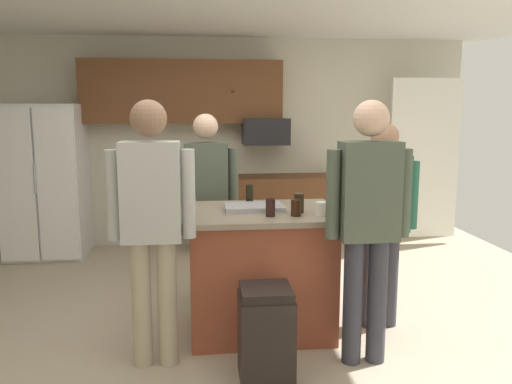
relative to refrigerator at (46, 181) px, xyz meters
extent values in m
plane|color=#B7A88E|center=(2.00, -2.38, -0.89)|extent=(7.04, 7.04, 0.00)
cube|color=beige|center=(2.00, 0.42, 0.41)|extent=(6.40, 0.10, 2.60)
cube|color=white|center=(4.60, 0.02, 0.21)|extent=(0.90, 0.06, 2.00)
cube|color=brown|center=(1.60, 0.22, 1.04)|extent=(2.40, 0.35, 0.75)
sphere|color=#4C3823|center=(2.20, 0.03, 1.04)|extent=(0.04, 0.04, 0.04)
cube|color=brown|center=(2.60, 0.10, -0.44)|extent=(1.80, 0.60, 0.90)
sphere|color=#4C3823|center=(3.05, -0.22, -0.44)|extent=(0.04, 0.04, 0.04)
cube|color=white|center=(0.00, 0.02, 0.00)|extent=(0.87, 0.70, 1.78)
cube|color=white|center=(-0.22, -0.35, 0.00)|extent=(0.41, 0.04, 1.70)
cube|color=white|center=(0.22, -0.35, 0.00)|extent=(0.41, 0.04, 1.70)
cylinder|color=#B2B2B7|center=(0.00, -0.38, 0.09)|extent=(0.02, 0.02, 0.35)
cube|color=black|center=(2.60, 0.12, 0.56)|extent=(0.56, 0.40, 0.32)
cube|color=#9E4C33|center=(2.25, -2.34, -0.43)|extent=(1.06, 0.77, 0.92)
cube|color=gray|center=(2.25, -2.34, 0.05)|extent=(1.20, 0.91, 0.04)
cylinder|color=#383842|center=(2.81, -2.93, -0.46)|extent=(0.13, 0.13, 0.86)
cylinder|color=#383842|center=(2.98, -2.93, -0.46)|extent=(0.13, 0.13, 0.86)
cube|color=#4C5647|center=(2.89, -2.93, 0.30)|extent=(0.38, 0.22, 0.65)
sphere|color=beige|center=(2.89, -2.93, 0.77)|extent=(0.23, 0.23, 0.23)
cylinder|color=#4C5647|center=(2.65, -2.93, 0.28)|extent=(0.09, 0.09, 0.58)
cylinder|color=#4C5647|center=(3.13, -2.93, 0.28)|extent=(0.09, 0.09, 0.58)
cylinder|color=tan|center=(1.39, -2.81, -0.46)|extent=(0.13, 0.13, 0.86)
cylinder|color=tan|center=(1.56, -2.81, -0.46)|extent=(0.13, 0.13, 0.86)
cube|color=#B7B7B2|center=(1.48, -2.81, 0.30)|extent=(0.38, 0.22, 0.65)
sphere|color=#8C664C|center=(1.48, -2.81, 0.77)|extent=(0.23, 0.23, 0.23)
cylinder|color=#B7B7B2|center=(1.24, -2.81, 0.28)|extent=(0.09, 0.09, 0.58)
cylinder|color=#B7B7B2|center=(1.72, -2.81, 0.28)|extent=(0.09, 0.09, 0.58)
cylinder|color=#383842|center=(1.76, -1.60, -0.48)|extent=(0.13, 0.13, 0.82)
cylinder|color=#383842|center=(1.93, -1.60, -0.48)|extent=(0.13, 0.13, 0.82)
cube|color=#4C5647|center=(1.85, -1.60, 0.23)|extent=(0.38, 0.22, 0.61)
sphere|color=beige|center=(1.85, -1.60, 0.68)|extent=(0.22, 0.22, 0.22)
cylinder|color=#4C5647|center=(1.61, -1.60, 0.21)|extent=(0.09, 0.09, 0.55)
cylinder|color=#4C5647|center=(2.09, -1.60, 0.21)|extent=(0.09, 0.09, 0.55)
cylinder|color=#383842|center=(3.11, -2.36, -0.50)|extent=(0.13, 0.13, 0.78)
cylinder|color=#383842|center=(3.28, -2.36, -0.50)|extent=(0.13, 0.13, 0.78)
cube|color=#2D6651|center=(3.20, -2.36, 0.19)|extent=(0.38, 0.22, 0.59)
sphere|color=tan|center=(3.20, -2.36, 0.62)|extent=(0.21, 0.21, 0.21)
cylinder|color=#2D6651|center=(2.96, -2.36, 0.17)|extent=(0.09, 0.09, 0.53)
cylinder|color=#2D6651|center=(3.44, -2.36, 0.17)|extent=(0.09, 0.09, 0.53)
cylinder|color=black|center=(2.29, -2.57, 0.13)|extent=(0.07, 0.07, 0.13)
cylinder|color=black|center=(2.48, -2.57, 0.13)|extent=(0.07, 0.07, 0.12)
cylinder|color=white|center=(2.66, -2.57, 0.12)|extent=(0.09, 0.09, 0.10)
torus|color=white|center=(2.72, -2.57, 0.12)|extent=(0.06, 0.01, 0.06)
cylinder|color=black|center=(2.19, -2.08, 0.15)|extent=(0.06, 0.06, 0.16)
cylinder|color=black|center=(2.52, -2.45, 0.14)|extent=(0.08, 0.08, 0.14)
cube|color=#B7B7BC|center=(2.20, -2.32, 0.08)|extent=(0.44, 0.30, 0.02)
cube|color=#A8A8AD|center=(2.20, -2.32, 0.10)|extent=(0.44, 0.30, 0.02)
cube|color=black|center=(2.20, -3.07, -0.61)|extent=(0.34, 0.34, 0.55)
cube|color=black|center=(2.20, -3.07, -0.31)|extent=(0.32, 0.32, 0.06)
camera|label=1|loc=(1.80, -6.11, 0.82)|focal=35.76mm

